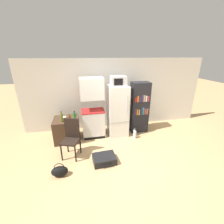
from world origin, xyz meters
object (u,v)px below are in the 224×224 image
(bowl, at_px, (64,117))
(refrigerator, at_px, (118,111))
(water_bottle_middle, at_px, (135,134))
(suitcase_large_flat, at_px, (104,159))
(bookshelf, at_px, (139,107))
(side_table, at_px, (67,129))
(bottle_olive_oil, at_px, (62,117))
(water_bottle_front, at_px, (134,132))
(handbag, at_px, (60,171))
(bottle_green_tall, at_px, (75,117))
(bottle_amber_beer, at_px, (69,117))
(microwave, at_px, (118,81))
(kitchen_hutch, at_px, (93,111))
(chair, at_px, (71,135))

(bowl, bearing_deg, refrigerator, -0.63)
(bowl, xyz_separation_m, water_bottle_middle, (2.16, -0.42, -0.60))
(suitcase_large_flat, bearing_deg, bookshelf, 41.08)
(side_table, height_order, bowl, bowl)
(bottle_olive_oil, bearing_deg, water_bottle_front, -0.61)
(handbag, distance_m, water_bottle_middle, 2.48)
(bottle_green_tall, relative_size, water_bottle_middle, 0.97)
(bowl, distance_m, water_bottle_middle, 2.28)
(water_bottle_front, bearing_deg, bookshelf, 54.71)
(bottle_green_tall, height_order, bowl, bottle_green_tall)
(handbag, bearing_deg, side_table, 87.33)
(bottle_olive_oil, height_order, water_bottle_middle, bottle_olive_oil)
(bookshelf, bearing_deg, refrigerator, -172.41)
(refrigerator, height_order, bottle_amber_beer, refrigerator)
(microwave, bearing_deg, water_bottle_middle, -39.90)
(kitchen_hutch, height_order, bowl, kitchen_hutch)
(bookshelf, xyz_separation_m, bowl, (-2.45, -0.08, -0.12))
(bottle_amber_beer, distance_m, water_bottle_middle, 2.10)
(microwave, xyz_separation_m, handbag, (-1.70, -1.59, -1.66))
(handbag, bearing_deg, chair, 70.24)
(bottle_green_tall, bearing_deg, kitchen_hutch, 28.58)
(chair, bearing_deg, handbag, -90.11)
(bottle_green_tall, xyz_separation_m, bottle_amber_beer, (-0.17, 0.15, -0.07))
(bottle_olive_oil, bearing_deg, microwave, 7.90)
(refrigerator, height_order, water_bottle_middle, refrigerator)
(chair, xyz_separation_m, water_bottle_front, (1.95, 0.60, -0.46))
(bottle_olive_oil, bearing_deg, side_table, 66.96)
(bowl, bearing_deg, microwave, -0.68)
(handbag, bearing_deg, kitchen_hutch, 61.07)
(water_bottle_middle, bearing_deg, bottle_green_tall, 175.47)
(microwave, height_order, water_bottle_front, microwave)
(bookshelf, height_order, bottle_amber_beer, bookshelf)
(bottle_green_tall, relative_size, water_bottle_front, 1.02)
(side_table, bearing_deg, refrigerator, 1.96)
(refrigerator, height_order, handbag, refrigerator)
(bottle_green_tall, bearing_deg, water_bottle_front, -0.18)
(chair, xyz_separation_m, water_bottle_middle, (1.91, 0.46, -0.46))
(refrigerator, height_order, water_bottle_front, refrigerator)
(bookshelf, relative_size, handbag, 4.73)
(bowl, height_order, chair, chair)
(water_bottle_front, bearing_deg, microwave, 153.16)
(water_bottle_front, xyz_separation_m, water_bottle_middle, (-0.04, -0.14, 0.01))
(refrigerator, xyz_separation_m, bottle_olive_oil, (-1.70, -0.24, 0.02))
(bowl, height_order, water_bottle_front, bowl)
(refrigerator, distance_m, bottle_amber_beer, 1.51)
(suitcase_large_flat, distance_m, handbag, 1.06)
(side_table, xyz_separation_m, chair, (0.19, -0.80, 0.23))
(bottle_amber_beer, distance_m, bowl, 0.22)
(kitchen_hutch, bearing_deg, water_bottle_middle, -19.16)
(bottle_olive_oil, distance_m, handbag, 1.53)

